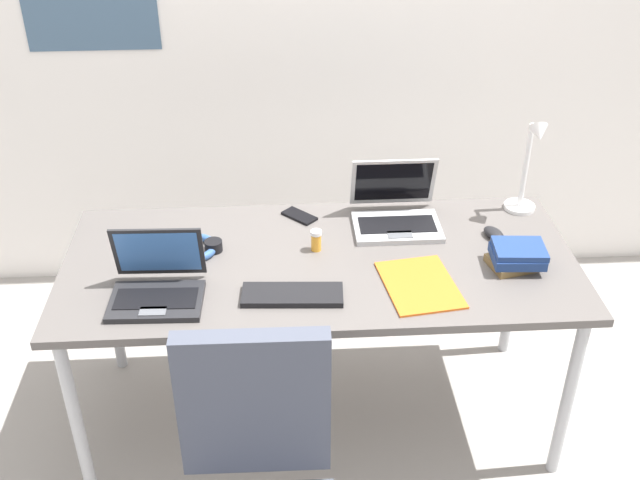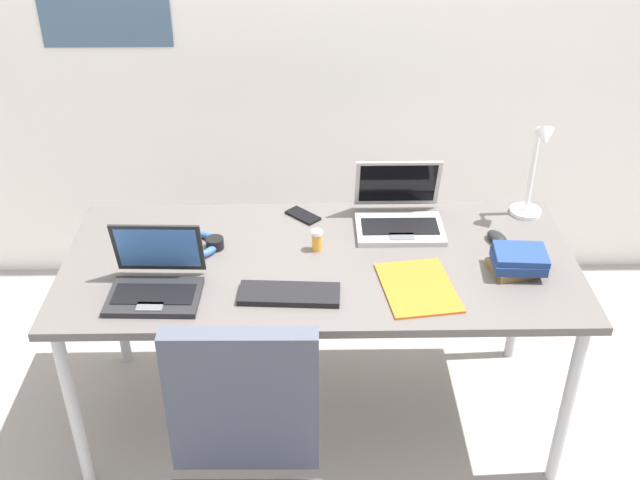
# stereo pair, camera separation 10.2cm
# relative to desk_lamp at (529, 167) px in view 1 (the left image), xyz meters

# --- Properties ---
(ground_plane) EXTENTS (12.00, 12.00, 0.00)m
(ground_plane) POSITION_rel_desk_lamp_xyz_m (-0.80, -0.28, -0.94)
(ground_plane) COLOR gray
(wall_back) EXTENTS (6.00, 0.13, 2.60)m
(wall_back) POSITION_rel_desk_lamp_xyz_m (-0.80, 0.82, 0.36)
(wall_back) COLOR silver
(wall_back) RESTS_ON ground_plane
(desk) EXTENTS (1.80, 0.80, 0.74)m
(desk) POSITION_rel_desk_lamp_xyz_m (-0.80, -0.28, -0.25)
(desk) COLOR #595451
(desk) RESTS_ON ground_plane
(desk_lamp) EXTENTS (0.12, 0.18, 0.40)m
(desk_lamp) POSITION_rel_desk_lamp_xyz_m (0.00, 0.00, 0.00)
(desk_lamp) COLOR white
(desk_lamp) RESTS_ON desk
(laptop_back_right) EXTENTS (0.31, 0.26, 0.22)m
(laptop_back_right) POSITION_rel_desk_lamp_xyz_m (-1.34, -0.46, -0.15)
(laptop_back_right) COLOR #232326
(laptop_back_right) RESTS_ON desk
(laptop_back_left) EXTENTS (0.32, 0.29, 0.23)m
(laptop_back_left) POSITION_rel_desk_lamp_xyz_m (-0.50, -0.05, -0.15)
(laptop_back_left) COLOR #B7BABC
(laptop_back_left) RESTS_ON desk
(external_keyboard) EXTENTS (0.34, 0.14, 0.02)m
(external_keyboard) POSITION_rel_desk_lamp_xyz_m (-0.90, -0.49, -0.19)
(external_keyboard) COLOR black
(external_keyboard) RESTS_ON desk
(computer_mouse) EXTENTS (0.09, 0.11, 0.03)m
(computer_mouse) POSITION_rel_desk_lamp_xyz_m (-0.15, -0.17, -0.18)
(computer_mouse) COLOR black
(computer_mouse) RESTS_ON desk
(cell_phone) EXTENTS (0.14, 0.14, 0.01)m
(cell_phone) POSITION_rel_desk_lamp_xyz_m (-0.86, 0.02, -0.19)
(cell_phone) COLOR black
(cell_phone) RESTS_ON desk
(headphones) EXTENTS (0.21, 0.18, 0.04)m
(headphones) POSITION_rel_desk_lamp_xyz_m (-1.25, -0.20, -0.18)
(headphones) COLOR #335999
(headphones) RESTS_ON desk
(pill_bottle) EXTENTS (0.04, 0.04, 0.08)m
(pill_bottle) POSITION_rel_desk_lamp_xyz_m (-0.81, -0.21, -0.16)
(pill_bottle) COLOR gold
(pill_bottle) RESTS_ON desk
(book_stack) EXTENTS (0.20, 0.16, 0.08)m
(book_stack) POSITION_rel_desk_lamp_xyz_m (-0.13, -0.36, -0.15)
(book_stack) COLOR brown
(book_stack) RESTS_ON desk
(paper_folder_far_corner) EXTENTS (0.27, 0.34, 0.01)m
(paper_folder_far_corner) POSITION_rel_desk_lamp_xyz_m (-0.48, -0.46, -0.19)
(paper_folder_far_corner) COLOR orange
(paper_folder_far_corner) RESTS_ON desk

